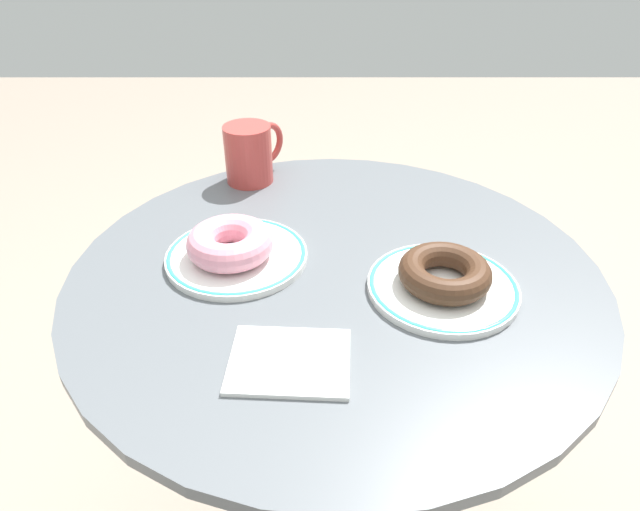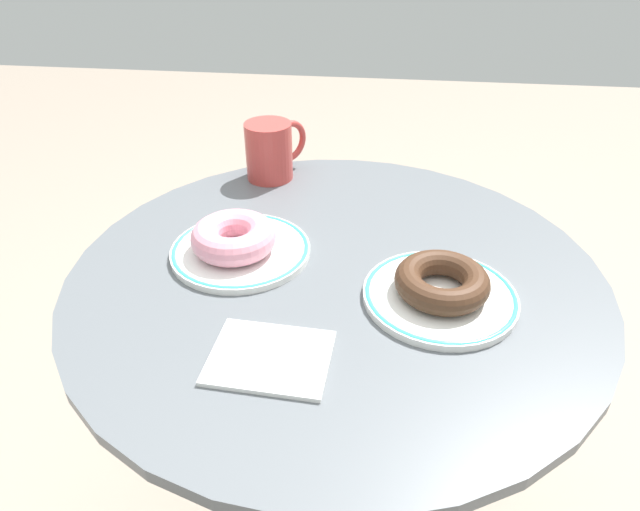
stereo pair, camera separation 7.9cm
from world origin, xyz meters
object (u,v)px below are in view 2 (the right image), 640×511
object	(u,v)px
cafe_table	(333,378)
donut_chocolate	(442,281)
plate_right	(440,295)
coffee_mug	(271,150)
paper_napkin	(270,358)
plate_left	(241,250)
donut_pink_frosted	(234,237)

from	to	relation	value
cafe_table	donut_chocolate	xyz separation A→B (m)	(0.14, -0.05, 0.25)
plate_right	donut_chocolate	distance (m)	0.02
plate_right	coffee_mug	bearing A→B (deg)	130.76
cafe_table	coffee_mug	distance (m)	0.42
paper_napkin	coffee_mug	world-z (taller)	coffee_mug
paper_napkin	coffee_mug	distance (m)	0.49
plate_left	donut_chocolate	distance (m)	0.30
plate_left	cafe_table	bearing A→B (deg)	-8.10
cafe_table	coffee_mug	xyz separation A→B (m)	(-0.15, 0.28, 0.27)
plate_right	donut_pink_frosted	distance (m)	0.30
plate_left	plate_right	world-z (taller)	same
plate_left	paper_napkin	world-z (taller)	plate_left
plate_right	donut_chocolate	size ratio (longest dim) A/B	1.65
paper_napkin	coffee_mug	bearing A→B (deg)	100.91
donut_chocolate	paper_napkin	distance (m)	0.24
donut_pink_frosted	cafe_table	bearing A→B (deg)	-4.92
cafe_table	plate_left	xyz separation A→B (m)	(-0.14, 0.02, 0.23)
plate_right	cafe_table	bearing A→B (deg)	159.09
cafe_table	coffee_mug	size ratio (longest dim) A/B	6.58
coffee_mug	donut_chocolate	bearing A→B (deg)	-49.24
cafe_table	donut_pink_frosted	bearing A→B (deg)	175.08
donut_pink_frosted	paper_napkin	size ratio (longest dim) A/B	0.90
donut_pink_frosted	coffee_mug	bearing A→B (deg)	89.70
cafe_table	plate_left	world-z (taller)	plate_left
plate_right	coffee_mug	distance (m)	0.45
donut_chocolate	paper_napkin	world-z (taller)	donut_chocolate
plate_left	plate_right	size ratio (longest dim) A/B	1.02
plate_right	plate_left	bearing A→B (deg)	165.31
plate_right	paper_napkin	size ratio (longest dim) A/B	1.47
plate_right	coffee_mug	xyz separation A→B (m)	(-0.29, 0.34, 0.05)
donut_chocolate	paper_napkin	xyz separation A→B (m)	(-0.20, -0.14, -0.03)
donut_chocolate	coffee_mug	size ratio (longest dim) A/B	1.07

